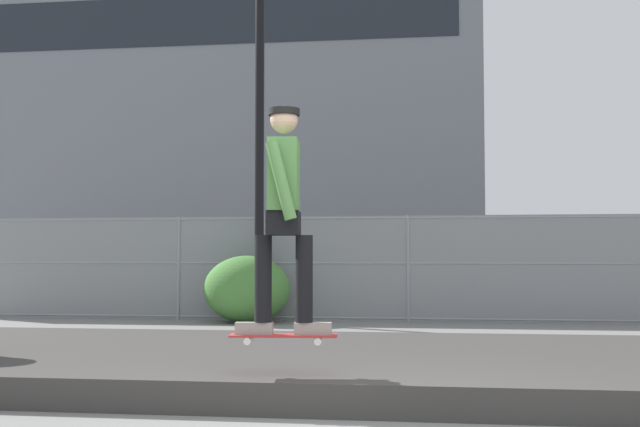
# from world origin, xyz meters

# --- Properties ---
(gravel_berm) EXTENTS (13.76, 3.92, 0.25)m
(gravel_berm) POSITION_xyz_m (0.00, 2.93, 0.12)
(gravel_berm) COLOR #3D3A38
(gravel_berm) RESTS_ON ground_plane
(skateboard) EXTENTS (0.82, 0.28, 0.07)m
(skateboard) POSITION_xyz_m (-0.71, 1.29, 0.54)
(skateboard) COLOR #B22D2D
(skater) EXTENTS (0.73, 0.60, 1.72)m
(skater) POSITION_xyz_m (-0.71, 1.29, 1.53)
(skater) COLOR gray
(skater) RESTS_ON skateboard
(chain_fence) EXTENTS (16.55, 0.06, 1.85)m
(chain_fence) POSITION_xyz_m (-0.00, 9.41, 0.93)
(chain_fence) COLOR gray
(chain_fence) RESTS_ON ground_plane
(street_lamp) EXTENTS (0.44, 0.44, 7.75)m
(street_lamp) POSITION_xyz_m (-2.54, 8.94, 4.74)
(street_lamp) COLOR black
(street_lamp) RESTS_ON ground_plane
(parked_car_near) EXTENTS (4.51, 2.18, 1.66)m
(parked_car_near) POSITION_xyz_m (-3.69, 13.19, 0.84)
(parked_car_near) COLOR maroon
(parked_car_near) RESTS_ON ground_plane
(parked_car_mid) EXTENTS (4.54, 2.23, 1.66)m
(parked_car_mid) POSITION_xyz_m (3.16, 12.84, 0.84)
(parked_car_mid) COLOR #B7BABF
(parked_car_mid) RESTS_ON ground_plane
(library_building) EXTENTS (28.48, 13.67, 20.76)m
(library_building) POSITION_xyz_m (-11.29, 40.42, 10.38)
(library_building) COLOR slate
(library_building) RESTS_ON ground_plane
(shrub_left) EXTENTS (1.49, 1.22, 1.15)m
(shrub_left) POSITION_xyz_m (-2.74, 8.87, 0.58)
(shrub_left) COLOR #477F38
(shrub_left) RESTS_ON ground_plane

